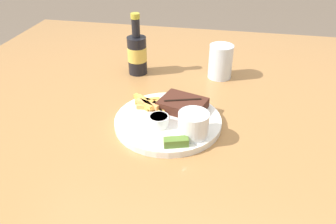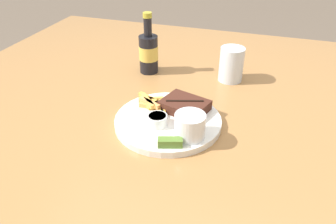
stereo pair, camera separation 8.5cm
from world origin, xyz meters
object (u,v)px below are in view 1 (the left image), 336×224
(drinking_glass, at_px, (220,62))
(dinner_plate, at_px, (168,121))
(coleslaw_cup, at_px, (193,123))
(fork_utensil, at_px, (141,114))
(dipping_sauce_cup, at_px, (159,120))
(pickle_spear, at_px, (176,142))
(beer_bottle, at_px, (137,53))
(steak_portion, at_px, (183,105))

(drinking_glass, bearing_deg, dinner_plate, -110.61)
(coleslaw_cup, height_order, fork_utensil, coleslaw_cup)
(coleslaw_cup, relative_size, dipping_sauce_cup, 1.47)
(pickle_spear, bearing_deg, dipping_sauce_cup, 128.10)
(beer_bottle, xyz_separation_m, drinking_glass, (0.28, 0.02, -0.02))
(dinner_plate, distance_m, beer_bottle, 0.34)
(steak_portion, bearing_deg, beer_bottle, 129.30)
(coleslaw_cup, relative_size, pickle_spear, 1.21)
(dinner_plate, distance_m, dipping_sauce_cup, 0.05)
(dinner_plate, relative_size, beer_bottle, 1.37)
(coleslaw_cup, height_order, drinking_glass, drinking_glass)
(coleslaw_cup, xyz_separation_m, pickle_spear, (-0.03, -0.05, -0.02))
(dipping_sauce_cup, bearing_deg, dinner_plate, 66.13)
(fork_utensil, relative_size, beer_bottle, 0.66)
(pickle_spear, height_order, beer_bottle, beer_bottle)
(steak_portion, distance_m, pickle_spear, 0.16)
(dinner_plate, height_order, drinking_glass, drinking_glass)
(dipping_sauce_cup, height_order, fork_utensil, dipping_sauce_cup)
(coleslaw_cup, height_order, beer_bottle, beer_bottle)
(dipping_sauce_cup, distance_m, drinking_glass, 0.37)
(dipping_sauce_cup, xyz_separation_m, beer_bottle, (-0.15, 0.33, 0.04))
(pickle_spear, bearing_deg, coleslaw_cup, 56.72)
(dinner_plate, height_order, coleslaw_cup, coleslaw_cup)
(coleslaw_cup, bearing_deg, dinner_plate, 141.73)
(drinking_glass, bearing_deg, pickle_spear, -100.36)
(pickle_spear, bearing_deg, steak_portion, 93.37)
(fork_utensil, bearing_deg, coleslaw_cup, -19.53)
(dinner_plate, xyz_separation_m, pickle_spear, (0.04, -0.11, 0.02))
(fork_utensil, xyz_separation_m, drinking_glass, (0.19, 0.31, 0.04))
(dinner_plate, xyz_separation_m, fork_utensil, (-0.07, 0.00, 0.01))
(coleslaw_cup, height_order, pickle_spear, coleslaw_cup)
(dinner_plate, bearing_deg, drinking_glass, 69.39)
(coleslaw_cup, xyz_separation_m, beer_bottle, (-0.23, 0.35, 0.02))
(dinner_plate, height_order, fork_utensil, fork_utensil)
(beer_bottle, bearing_deg, steak_portion, -50.70)
(steak_portion, height_order, fork_utensil, steak_portion)
(steak_portion, height_order, beer_bottle, beer_bottle)
(coleslaw_cup, distance_m, fork_utensil, 0.16)
(steak_portion, relative_size, pickle_spear, 2.30)
(steak_portion, height_order, dipping_sauce_cup, same)
(pickle_spear, distance_m, fork_utensil, 0.16)
(fork_utensil, bearing_deg, dipping_sauce_cup, -32.39)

